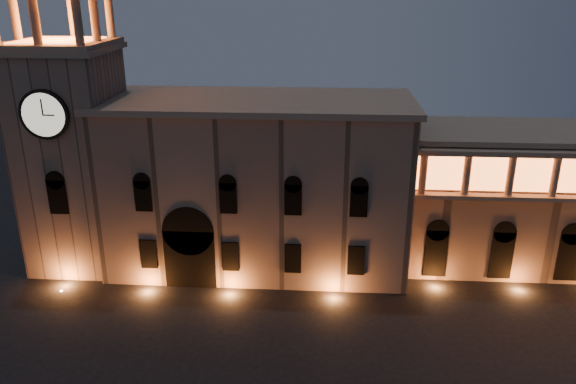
# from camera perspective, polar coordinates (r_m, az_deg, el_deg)

# --- Properties ---
(government_building) EXTENTS (30.80, 12.80, 17.60)m
(government_building) POSITION_cam_1_polar(r_m,az_deg,el_deg) (57.51, -3.20, 0.79)
(government_building) COLOR #8B6D5B
(government_building) RESTS_ON ground
(clock_tower) EXTENTS (9.80, 9.80, 32.40)m
(clock_tower) POSITION_cam_1_polar(r_m,az_deg,el_deg) (60.54, -21.01, 4.16)
(clock_tower) COLOR #8B6D5B
(clock_tower) RESTS_ON ground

